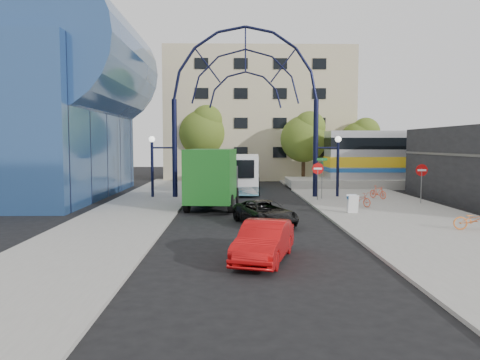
{
  "coord_description": "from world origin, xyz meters",
  "views": [
    {
      "loc": [
        -1.02,
        -19.15,
        3.88
      ],
      "look_at": [
        -0.53,
        6.0,
        1.93
      ],
      "focal_mm": 35.0,
      "sensor_mm": 36.0,
      "label": 1
    }
  ],
  "objects_px": {
    "bike_near_b": "(378,192)",
    "bike_far_a": "(475,220)",
    "tree_north_c": "(361,140)",
    "stop_sign": "(318,172)",
    "tree_north_a": "(305,136)",
    "black_suv": "(265,213)",
    "do_not_enter_sign": "(422,174)",
    "red_sedan": "(264,241)",
    "gateway_arch": "(245,77)",
    "sandwich_board": "(353,202)",
    "bike_near_a": "(360,199)",
    "train_car": "(467,155)",
    "city_bus": "(244,172)",
    "green_truck": "(213,178)",
    "tree_north_b": "(204,130)",
    "street_name_sign": "(322,169)"
  },
  "relations": [
    {
      "from": "bike_near_b",
      "to": "bike_far_a",
      "type": "distance_m",
      "value": 11.82
    },
    {
      "from": "tree_north_c",
      "to": "stop_sign",
      "type": "bearing_deg",
      "value": -114.69
    },
    {
      "from": "tree_north_a",
      "to": "bike_far_a",
      "type": "bearing_deg",
      "value": -82.17
    },
    {
      "from": "black_suv",
      "to": "do_not_enter_sign",
      "type": "bearing_deg",
      "value": 12.81
    },
    {
      "from": "tree_north_c",
      "to": "red_sedan",
      "type": "height_order",
      "value": "tree_north_c"
    },
    {
      "from": "tree_north_a",
      "to": "red_sedan",
      "type": "xyz_separation_m",
      "value": [
        -6.05,
        -29.82,
        -3.95
      ]
    },
    {
      "from": "stop_sign",
      "to": "gateway_arch",
      "type": "bearing_deg",
      "value": 157.37
    },
    {
      "from": "stop_sign",
      "to": "sandwich_board",
      "type": "distance_m",
      "value": 6.2
    },
    {
      "from": "bike_near_a",
      "to": "tree_north_c",
      "type": "bearing_deg",
      "value": 42.43
    },
    {
      "from": "stop_sign",
      "to": "sandwich_board",
      "type": "relative_size",
      "value": 2.53
    },
    {
      "from": "stop_sign",
      "to": "train_car",
      "type": "distance_m",
      "value": 18.22
    },
    {
      "from": "city_bus",
      "to": "black_suv",
      "type": "bearing_deg",
      "value": -84.88
    },
    {
      "from": "do_not_enter_sign",
      "to": "train_car",
      "type": "relative_size",
      "value": 0.1
    },
    {
      "from": "gateway_arch",
      "to": "green_truck",
      "type": "height_order",
      "value": "gateway_arch"
    },
    {
      "from": "do_not_enter_sign",
      "to": "train_car",
      "type": "xyz_separation_m",
      "value": [
        9.0,
        12.0,
        0.93
      ]
    },
    {
      "from": "train_car",
      "to": "city_bus",
      "type": "xyz_separation_m",
      "value": [
        -19.94,
        -2.83,
        -1.37
      ]
    },
    {
      "from": "train_car",
      "to": "green_truck",
      "type": "distance_m",
      "value": 25.55
    },
    {
      "from": "do_not_enter_sign",
      "to": "tree_north_b",
      "type": "relative_size",
      "value": 0.31
    },
    {
      "from": "bike_near_a",
      "to": "sandwich_board",
      "type": "bearing_deg",
      "value": -145.34
    },
    {
      "from": "do_not_enter_sign",
      "to": "bike_near_a",
      "type": "distance_m",
      "value": 4.66
    },
    {
      "from": "do_not_enter_sign",
      "to": "bike_near_b",
      "type": "distance_m",
      "value": 3.51
    },
    {
      "from": "do_not_enter_sign",
      "to": "green_truck",
      "type": "height_order",
      "value": "green_truck"
    },
    {
      "from": "street_name_sign",
      "to": "tree_north_c",
      "type": "bearing_deg",
      "value": 65.69
    },
    {
      "from": "black_suv",
      "to": "bike_near_b",
      "type": "relative_size",
      "value": 2.84
    },
    {
      "from": "stop_sign",
      "to": "tree_north_c",
      "type": "height_order",
      "value": "tree_north_c"
    },
    {
      "from": "tree_north_a",
      "to": "city_bus",
      "type": "relative_size",
      "value": 0.65
    },
    {
      "from": "stop_sign",
      "to": "red_sedan",
      "type": "distance_m",
      "value": 16.63
    },
    {
      "from": "tree_north_c",
      "to": "red_sedan",
      "type": "xyz_separation_m",
      "value": [
        -12.05,
        -31.82,
        -3.62
      ]
    },
    {
      "from": "street_name_sign",
      "to": "train_car",
      "type": "height_order",
      "value": "train_car"
    },
    {
      "from": "do_not_enter_sign",
      "to": "train_car",
      "type": "distance_m",
      "value": 15.03
    },
    {
      "from": "stop_sign",
      "to": "bike_near_a",
      "type": "relative_size",
      "value": 1.52
    },
    {
      "from": "city_bus",
      "to": "black_suv",
      "type": "xyz_separation_m",
      "value": [
        0.54,
        -16.17,
        -0.95
      ]
    },
    {
      "from": "tree_north_c",
      "to": "green_truck",
      "type": "height_order",
      "value": "tree_north_c"
    },
    {
      "from": "bike_near_b",
      "to": "bike_far_a",
      "type": "bearing_deg",
      "value": -117.32
    },
    {
      "from": "street_name_sign",
      "to": "bike_far_a",
      "type": "xyz_separation_m",
      "value": [
        4.38,
        -11.83,
        -1.55
      ]
    },
    {
      "from": "bike_far_a",
      "to": "tree_north_c",
      "type": "bearing_deg",
      "value": 6.71
    },
    {
      "from": "do_not_enter_sign",
      "to": "bike_far_a",
      "type": "bearing_deg",
      "value": -98.74
    },
    {
      "from": "tree_north_b",
      "to": "bike_near_a",
      "type": "bearing_deg",
      "value": -63.41
    },
    {
      "from": "sandwich_board",
      "to": "bike_far_a",
      "type": "bearing_deg",
      "value": -52.6
    },
    {
      "from": "stop_sign",
      "to": "bike_near_b",
      "type": "xyz_separation_m",
      "value": [
        4.27,
        0.58,
        -1.43
      ]
    },
    {
      "from": "city_bus",
      "to": "bike_near_b",
      "type": "height_order",
      "value": "city_bus"
    },
    {
      "from": "train_car",
      "to": "city_bus",
      "type": "relative_size",
      "value": 2.33
    },
    {
      "from": "train_car",
      "to": "tree_north_a",
      "type": "relative_size",
      "value": 3.59
    },
    {
      "from": "train_car",
      "to": "bike_near_b",
      "type": "distance_m",
      "value": 14.62
    },
    {
      "from": "street_name_sign",
      "to": "do_not_enter_sign",
      "type": "bearing_deg",
      "value": -24.16
    },
    {
      "from": "train_car",
      "to": "tree_north_a",
      "type": "xyz_separation_m",
      "value": [
        -13.88,
        3.93,
        1.71
      ]
    },
    {
      "from": "stop_sign",
      "to": "bike_near_b",
      "type": "height_order",
      "value": "stop_sign"
    },
    {
      "from": "tree_north_b",
      "to": "green_truck",
      "type": "xyz_separation_m",
      "value": [
        1.78,
        -20.71,
        -3.49
      ]
    },
    {
      "from": "stop_sign",
      "to": "train_car",
      "type": "relative_size",
      "value": 0.1
    },
    {
      "from": "gateway_arch",
      "to": "stop_sign",
      "type": "bearing_deg",
      "value": -22.63
    }
  ]
}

